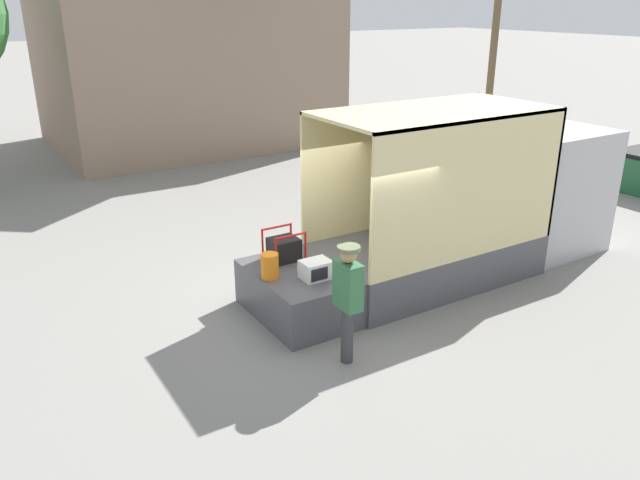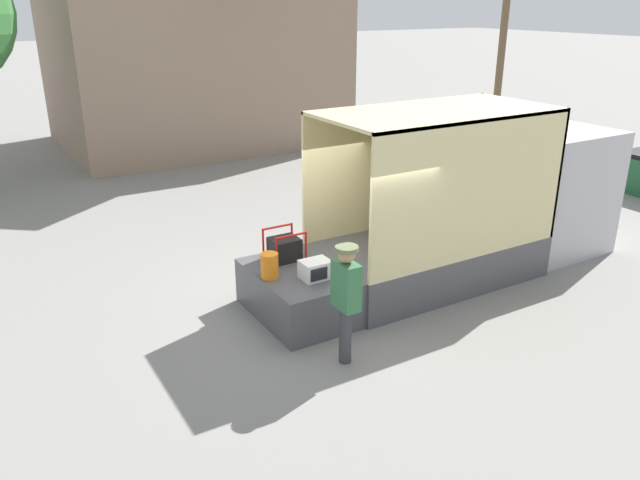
{
  "view_description": "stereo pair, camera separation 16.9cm",
  "coord_description": "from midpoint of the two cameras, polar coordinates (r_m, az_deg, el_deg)",
  "views": [
    {
      "loc": [
        -5.25,
        -8.04,
        4.91
      ],
      "look_at": [
        -0.38,
        -0.2,
        1.33
      ],
      "focal_mm": 35.0,
      "sensor_mm": 36.0,
      "label": 1
    },
    {
      "loc": [
        -5.1,
        -8.13,
        4.91
      ],
      "look_at": [
        -0.38,
        -0.2,
        1.33
      ],
      "focal_mm": 35.0,
      "sensor_mm": 36.0,
      "label": 2
    }
  ],
  "objects": [
    {
      "name": "utility_pole",
      "position": [
        25.35,
        15.54,
        17.9
      ],
      "size": [
        1.8,
        0.28,
        7.23
      ],
      "color": "brown",
      "rests_on": "ground"
    },
    {
      "name": "ground_plane",
      "position": [
        10.78,
        0.71,
        -5.89
      ],
      "size": [
        160.0,
        160.0,
        0.0
      ],
      "primitive_type": "plane",
      "color": "gray"
    },
    {
      "name": "portable_generator",
      "position": [
        10.51,
        -3.68,
        -0.78
      ],
      "size": [
        0.59,
        0.53,
        0.53
      ],
      "color": "black",
      "rests_on": "tailgate_deck"
    },
    {
      "name": "house_backdrop",
      "position": [
        23.34,
        -12.71,
        19.41
      ],
      "size": [
        9.65,
        7.46,
        8.58
      ],
      "color": "gray",
      "rests_on": "ground"
    },
    {
      "name": "orange_bucket",
      "position": [
        9.85,
        -5.11,
        -2.38
      ],
      "size": [
        0.28,
        0.28,
        0.41
      ],
      "color": "orange",
      "rests_on": "tailgate_deck"
    },
    {
      "name": "box_truck",
      "position": [
        12.67,
        15.32,
        2.68
      ],
      "size": [
        6.26,
        2.11,
        3.15
      ],
      "color": "#B2B2B7",
      "rests_on": "ground"
    },
    {
      "name": "microwave",
      "position": [
        9.82,
        -0.87,
        -2.73
      ],
      "size": [
        0.46,
        0.37,
        0.3
      ],
      "color": "white",
      "rests_on": "tailgate_deck"
    },
    {
      "name": "worker_person",
      "position": [
        8.67,
        2.01,
        -4.77
      ],
      "size": [
        0.32,
        0.44,
        1.8
      ],
      "color": "#38383D",
      "rests_on": "ground"
    },
    {
      "name": "tailgate_deck",
      "position": [
        10.29,
        -2.48,
        -4.86
      ],
      "size": [
        1.36,
        2.0,
        0.78
      ],
      "primitive_type": "cube",
      "color": "#4C4C51",
      "rests_on": "ground"
    }
  ]
}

